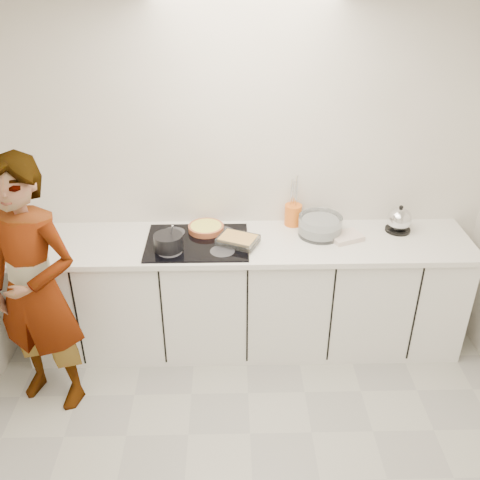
{
  "coord_description": "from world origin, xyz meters",
  "views": [
    {
      "loc": [
        -0.12,
        -2.05,
        2.78
      ],
      "look_at": [
        -0.05,
        1.05,
        1.05
      ],
      "focal_mm": 40.0,
      "sensor_mm": 36.0,
      "label": 1
    }
  ],
  "objects_px": {
    "kettle": "(399,220)",
    "cook": "(35,290)",
    "mixing_bowl": "(320,226)",
    "hob": "(197,242)",
    "utensil_crock": "(293,215)",
    "saucepan": "(168,242)",
    "baking_dish": "(238,240)",
    "tart_dish": "(206,228)"
  },
  "relations": [
    {
      "from": "kettle",
      "to": "cook",
      "type": "distance_m",
      "value": 2.56
    },
    {
      "from": "mixing_bowl",
      "to": "cook",
      "type": "height_order",
      "value": "cook"
    },
    {
      "from": "hob",
      "to": "mixing_bowl",
      "type": "bearing_deg",
      "value": 6.9
    },
    {
      "from": "utensil_crock",
      "to": "hob",
      "type": "bearing_deg",
      "value": -158.76
    },
    {
      "from": "saucepan",
      "to": "baking_dish",
      "type": "height_order",
      "value": "saucepan"
    },
    {
      "from": "kettle",
      "to": "utensil_crock",
      "type": "height_order",
      "value": "kettle"
    },
    {
      "from": "baking_dish",
      "to": "utensil_crock",
      "type": "distance_m",
      "value": 0.52
    },
    {
      "from": "mixing_bowl",
      "to": "cook",
      "type": "xyz_separation_m",
      "value": [
        -1.88,
        -0.63,
        -0.1
      ]
    },
    {
      "from": "tart_dish",
      "to": "cook",
      "type": "bearing_deg",
      "value": -146.97
    },
    {
      "from": "saucepan",
      "to": "mixing_bowl",
      "type": "xyz_separation_m",
      "value": [
        1.08,
        0.21,
        -0.0
      ]
    },
    {
      "from": "baking_dish",
      "to": "mixing_bowl",
      "type": "bearing_deg",
      "value": 13.23
    },
    {
      "from": "baking_dish",
      "to": "utensil_crock",
      "type": "bearing_deg",
      "value": 36.33
    },
    {
      "from": "tart_dish",
      "to": "mixing_bowl",
      "type": "distance_m",
      "value": 0.83
    },
    {
      "from": "hob",
      "to": "utensil_crock",
      "type": "xyz_separation_m",
      "value": [
        0.71,
        0.28,
        0.07
      ]
    },
    {
      "from": "tart_dish",
      "to": "baking_dish",
      "type": "relative_size",
      "value": 0.96
    },
    {
      "from": "baking_dish",
      "to": "cook",
      "type": "xyz_separation_m",
      "value": [
        -1.28,
        -0.49,
        -0.07
      ]
    },
    {
      "from": "saucepan",
      "to": "cook",
      "type": "height_order",
      "value": "cook"
    },
    {
      "from": "tart_dish",
      "to": "baking_dish",
      "type": "height_order",
      "value": "baking_dish"
    },
    {
      "from": "saucepan",
      "to": "cook",
      "type": "relative_size",
      "value": 0.14
    },
    {
      "from": "hob",
      "to": "tart_dish",
      "type": "bearing_deg",
      "value": 70.2
    },
    {
      "from": "saucepan",
      "to": "kettle",
      "type": "height_order",
      "value": "kettle"
    },
    {
      "from": "hob",
      "to": "tart_dish",
      "type": "height_order",
      "value": "tart_dish"
    },
    {
      "from": "saucepan",
      "to": "mixing_bowl",
      "type": "relative_size",
      "value": 0.59
    },
    {
      "from": "kettle",
      "to": "utensil_crock",
      "type": "distance_m",
      "value": 0.78
    },
    {
      "from": "mixing_bowl",
      "to": "utensil_crock",
      "type": "height_order",
      "value": "utensil_crock"
    },
    {
      "from": "hob",
      "to": "baking_dish",
      "type": "bearing_deg",
      "value": -6.54
    },
    {
      "from": "mixing_bowl",
      "to": "kettle",
      "type": "relative_size",
      "value": 1.76
    },
    {
      "from": "hob",
      "to": "cook",
      "type": "height_order",
      "value": "cook"
    },
    {
      "from": "baking_dish",
      "to": "mixing_bowl",
      "type": "height_order",
      "value": "mixing_bowl"
    },
    {
      "from": "baking_dish",
      "to": "kettle",
      "type": "bearing_deg",
      "value": 8.97
    },
    {
      "from": "utensil_crock",
      "to": "cook",
      "type": "bearing_deg",
      "value": -154.92
    },
    {
      "from": "tart_dish",
      "to": "utensil_crock",
      "type": "relative_size",
      "value": 1.96
    },
    {
      "from": "saucepan",
      "to": "utensil_crock",
      "type": "height_order",
      "value": "saucepan"
    },
    {
      "from": "saucepan",
      "to": "mixing_bowl",
      "type": "distance_m",
      "value": 1.1
    },
    {
      "from": "tart_dish",
      "to": "saucepan",
      "type": "height_order",
      "value": "saucepan"
    },
    {
      "from": "hob",
      "to": "baking_dish",
      "type": "relative_size",
      "value": 2.21
    },
    {
      "from": "baking_dish",
      "to": "kettle",
      "type": "height_order",
      "value": "kettle"
    },
    {
      "from": "hob",
      "to": "cook",
      "type": "xyz_separation_m",
      "value": [
        -0.99,
        -0.52,
        -0.04
      ]
    },
    {
      "from": "kettle",
      "to": "mixing_bowl",
      "type": "bearing_deg",
      "value": -175.47
    },
    {
      "from": "saucepan",
      "to": "kettle",
      "type": "relative_size",
      "value": 1.05
    },
    {
      "from": "baking_dish",
      "to": "cook",
      "type": "bearing_deg",
      "value": -159.19
    },
    {
      "from": "tart_dish",
      "to": "saucepan",
      "type": "relative_size",
      "value": 1.26
    }
  ]
}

